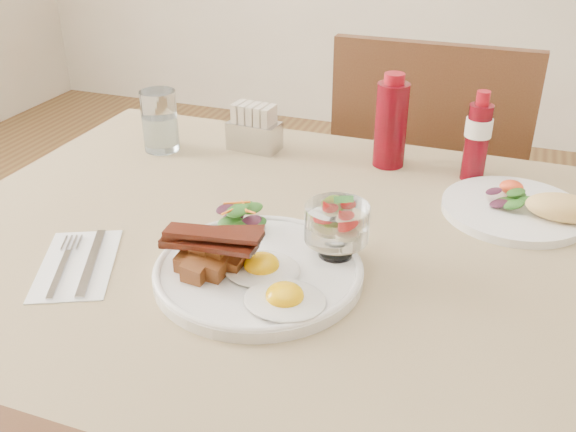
{
  "coord_description": "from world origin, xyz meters",
  "views": [
    {
      "loc": [
        0.16,
        -0.76,
        1.23
      ],
      "look_at": [
        -0.1,
        -0.04,
        0.82
      ],
      "focal_mm": 40.0,
      "sensor_mm": 36.0,
      "label": 1
    }
  ],
  "objects_px": {
    "table": "(362,308)",
    "water_glass": "(160,124)",
    "second_plate": "(525,208)",
    "sugar_caddy": "(254,130)",
    "hot_sauce_bottle": "(477,138)",
    "chair_far": "(426,200)",
    "fruit_cup": "(337,223)",
    "main_plate": "(259,272)",
    "ketchup_bottle": "(391,123)"
  },
  "relations": [
    {
      "from": "table",
      "to": "water_glass",
      "type": "bearing_deg",
      "value": 151.76
    },
    {
      "from": "second_plate",
      "to": "water_glass",
      "type": "relative_size",
      "value": 2.04
    },
    {
      "from": "sugar_caddy",
      "to": "hot_sauce_bottle",
      "type": "bearing_deg",
      "value": 5.71
    },
    {
      "from": "sugar_caddy",
      "to": "chair_far",
      "type": "bearing_deg",
      "value": 54.31
    },
    {
      "from": "second_plate",
      "to": "sugar_caddy",
      "type": "bearing_deg",
      "value": 167.64
    },
    {
      "from": "sugar_caddy",
      "to": "water_glass",
      "type": "bearing_deg",
      "value": -154.45
    },
    {
      "from": "fruit_cup",
      "to": "second_plate",
      "type": "relative_size",
      "value": 0.37
    },
    {
      "from": "main_plate",
      "to": "sugar_caddy",
      "type": "distance_m",
      "value": 0.45
    },
    {
      "from": "sugar_caddy",
      "to": "ketchup_bottle",
      "type": "bearing_deg",
      "value": 8.4
    },
    {
      "from": "chair_far",
      "to": "ketchup_bottle",
      "type": "height_order",
      "value": "chair_far"
    },
    {
      "from": "ketchup_bottle",
      "to": "sugar_caddy",
      "type": "relative_size",
      "value": 1.67
    },
    {
      "from": "table",
      "to": "sugar_caddy",
      "type": "relative_size",
      "value": 12.95
    },
    {
      "from": "fruit_cup",
      "to": "hot_sauce_bottle",
      "type": "height_order",
      "value": "hot_sauce_bottle"
    },
    {
      "from": "chair_far",
      "to": "water_glass",
      "type": "bearing_deg",
      "value": -138.79
    },
    {
      "from": "ketchup_bottle",
      "to": "second_plate",
      "type": "bearing_deg",
      "value": -27.19
    },
    {
      "from": "chair_far",
      "to": "second_plate",
      "type": "xyz_separation_m",
      "value": [
        0.21,
        -0.46,
        0.24
      ]
    },
    {
      "from": "table",
      "to": "main_plate",
      "type": "xyz_separation_m",
      "value": [
        -0.12,
        -0.1,
        0.1
      ]
    },
    {
      "from": "fruit_cup",
      "to": "ketchup_bottle",
      "type": "relative_size",
      "value": 0.51
    },
    {
      "from": "ketchup_bottle",
      "to": "water_glass",
      "type": "xyz_separation_m",
      "value": [
        -0.43,
        -0.08,
        -0.03
      ]
    },
    {
      "from": "fruit_cup",
      "to": "second_plate",
      "type": "distance_m",
      "value": 0.34
    },
    {
      "from": "fruit_cup",
      "to": "water_glass",
      "type": "relative_size",
      "value": 0.76
    },
    {
      "from": "ketchup_bottle",
      "to": "main_plate",
      "type": "bearing_deg",
      "value": -100.97
    },
    {
      "from": "chair_far",
      "to": "sugar_caddy",
      "type": "relative_size",
      "value": 9.05
    },
    {
      "from": "second_plate",
      "to": "sugar_caddy",
      "type": "xyz_separation_m",
      "value": [
        -0.51,
        0.11,
        0.02
      ]
    },
    {
      "from": "ketchup_bottle",
      "to": "hot_sauce_bottle",
      "type": "bearing_deg",
      "value": -4.01
    },
    {
      "from": "table",
      "to": "fruit_cup",
      "type": "relative_size",
      "value": 15.07
    },
    {
      "from": "fruit_cup",
      "to": "second_plate",
      "type": "xyz_separation_m",
      "value": [
        0.24,
        0.24,
        -0.05
      ]
    },
    {
      "from": "second_plate",
      "to": "hot_sauce_bottle",
      "type": "height_order",
      "value": "hot_sauce_bottle"
    },
    {
      "from": "chair_far",
      "to": "hot_sauce_bottle",
      "type": "relative_size",
      "value": 5.84
    },
    {
      "from": "ketchup_bottle",
      "to": "water_glass",
      "type": "relative_size",
      "value": 1.47
    },
    {
      "from": "second_plate",
      "to": "hot_sauce_bottle",
      "type": "bearing_deg",
      "value": 128.89
    },
    {
      "from": "fruit_cup",
      "to": "chair_far",
      "type": "bearing_deg",
      "value": 87.13
    },
    {
      "from": "chair_far",
      "to": "water_glass",
      "type": "relative_size",
      "value": 7.99
    },
    {
      "from": "ketchup_bottle",
      "to": "table",
      "type": "bearing_deg",
      "value": -83.14
    },
    {
      "from": "table",
      "to": "second_plate",
      "type": "height_order",
      "value": "second_plate"
    },
    {
      "from": "water_glass",
      "to": "chair_far",
      "type": "bearing_deg",
      "value": 41.21
    },
    {
      "from": "second_plate",
      "to": "sugar_caddy",
      "type": "relative_size",
      "value": 2.31
    },
    {
      "from": "fruit_cup",
      "to": "water_glass",
      "type": "bearing_deg",
      "value": 146.87
    },
    {
      "from": "chair_far",
      "to": "fruit_cup",
      "type": "relative_size",
      "value": 10.54
    },
    {
      "from": "fruit_cup",
      "to": "hot_sauce_bottle",
      "type": "bearing_deg",
      "value": 67.25
    },
    {
      "from": "second_plate",
      "to": "ketchup_bottle",
      "type": "height_order",
      "value": "ketchup_bottle"
    },
    {
      "from": "table",
      "to": "hot_sauce_bottle",
      "type": "xyz_separation_m",
      "value": [
        0.11,
        0.32,
        0.17
      ]
    },
    {
      "from": "table",
      "to": "main_plate",
      "type": "distance_m",
      "value": 0.18
    },
    {
      "from": "sugar_caddy",
      "to": "water_glass",
      "type": "xyz_separation_m",
      "value": [
        -0.17,
        -0.06,
        0.01
      ]
    },
    {
      "from": "chair_far",
      "to": "main_plate",
      "type": "height_order",
      "value": "chair_far"
    },
    {
      "from": "hot_sauce_bottle",
      "to": "main_plate",
      "type": "bearing_deg",
      "value": -119.42
    },
    {
      "from": "ketchup_bottle",
      "to": "sugar_caddy",
      "type": "distance_m",
      "value": 0.26
    },
    {
      "from": "table",
      "to": "chair_far",
      "type": "bearing_deg",
      "value": 90.0
    },
    {
      "from": "chair_far",
      "to": "second_plate",
      "type": "relative_size",
      "value": 3.91
    },
    {
      "from": "hot_sauce_bottle",
      "to": "water_glass",
      "type": "height_order",
      "value": "hot_sauce_bottle"
    }
  ]
}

